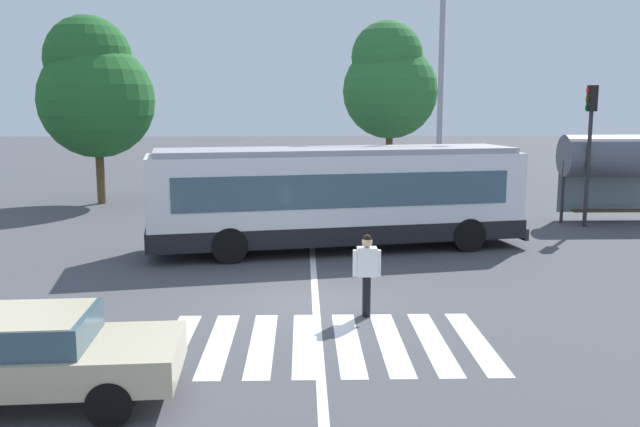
{
  "coord_description": "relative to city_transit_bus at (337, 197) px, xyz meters",
  "views": [
    {
      "loc": [
        -0.14,
        -14.28,
        4.32
      ],
      "look_at": [
        0.35,
        4.43,
        1.3
      ],
      "focal_mm": 37.86,
      "sensor_mm": 36.0,
      "label": 1
    }
  ],
  "objects": [
    {
      "name": "parked_car_silver",
      "position": [
        2.42,
        8.2,
        -0.82
      ],
      "size": [
        2.02,
        4.58,
        1.35
      ],
      "color": "black",
      "rests_on": "ground_plane"
    },
    {
      "name": "crosswalk_painted_stripes",
      "position": [
        -0.6,
        -8.17,
        -1.58
      ],
      "size": [
        5.96,
        3.36,
        0.01
      ],
      "color": "silver",
      "rests_on": "ground_plane"
    },
    {
      "name": "ground_plane",
      "position": [
        -0.89,
        -5.71,
        -1.59
      ],
      "size": [
        160.0,
        160.0,
        0.0
      ],
      "primitive_type": "plane",
      "color": "#47474C"
    },
    {
      "name": "traffic_light_far_corner",
      "position": [
        9.07,
        3.55,
        1.75
      ],
      "size": [
        0.33,
        0.32,
        4.99
      ],
      "color": "#28282B",
      "rests_on": "ground_plane"
    },
    {
      "name": "parked_car_white",
      "position": [
        -0.21,
        7.57,
        -0.82
      ],
      "size": [
        2.09,
        4.6,
        1.35
      ],
      "color": "black",
      "rests_on": "ground_plane"
    },
    {
      "name": "city_transit_bus",
      "position": [
        0.0,
        0.0,
        0.0
      ],
      "size": [
        11.55,
        4.66,
        3.06
      ],
      "color": "black",
      "rests_on": "ground_plane"
    },
    {
      "name": "background_tree_right",
      "position": [
        3.38,
        14.66,
        3.91
      ],
      "size": [
        4.81,
        4.81,
        8.49
      ],
      "color": "brown",
      "rests_on": "ground_plane"
    },
    {
      "name": "twin_arm_street_lamp",
      "position": [
        4.05,
        5.0,
        3.69
      ],
      "size": [
        4.99,
        0.32,
        8.45
      ],
      "color": "#939399",
      "rests_on": "ground_plane"
    },
    {
      "name": "bus_stop_shelter",
      "position": [
        10.6,
        4.38,
        0.83
      ],
      "size": [
        4.24,
        1.54,
        3.25
      ],
      "color": "#28282B",
      "rests_on": "ground_plane"
    },
    {
      "name": "foreground_sedan",
      "position": [
        -5.13,
        -10.55,
        -0.82
      ],
      "size": [
        4.6,
        2.08,
        1.35
      ],
      "color": "black",
      "rests_on": "ground_plane"
    },
    {
      "name": "parked_car_blue",
      "position": [
        -2.96,
        7.5,
        -0.82
      ],
      "size": [
        2.0,
        4.57,
        1.35
      ],
      "color": "black",
      "rests_on": "ground_plane"
    },
    {
      "name": "lane_center_line",
      "position": [
        -0.75,
        -3.71,
        -1.58
      ],
      "size": [
        0.16,
        24.0,
        0.01
      ],
      "primitive_type": "cube",
      "color": "silver",
      "rests_on": "ground_plane"
    },
    {
      "name": "background_tree_left",
      "position": [
        -10.02,
        9.85,
        3.44
      ],
      "size": [
        4.98,
        4.98,
        8.13
      ],
      "color": "brown",
      "rests_on": "ground_plane"
    },
    {
      "name": "pedestrian_crossing_street",
      "position": [
        0.28,
        -6.57,
        -0.62
      ],
      "size": [
        0.58,
        0.28,
        1.72
      ],
      "color": "black",
      "rests_on": "ground_plane"
    }
  ]
}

